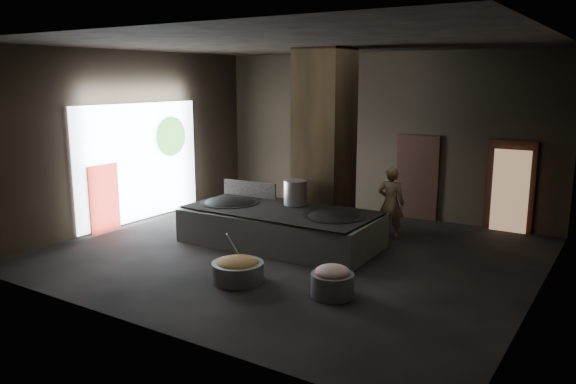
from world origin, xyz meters
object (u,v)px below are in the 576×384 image
Objects in this scene: hearth_platform at (281,228)px; stock_pot at (295,193)px; veg_basin at (238,272)px; wok_right at (334,220)px; meat_basin at (332,285)px; wok_left at (230,205)px; cook at (391,203)px.

hearth_platform is 0.92m from stock_pot.
stock_pot reaches higher than veg_basin.
stock_pot is at bearing 101.21° from veg_basin.
wok_right reaches higher than meat_basin.
wok_right is at bearing -21.04° from stock_pot.
meat_basin is at bearing -28.24° from wok_left.
wok_right is 2.25× the size of stock_pot.
cook is 4.09m from meat_basin.
wok_left is (-1.45, -0.05, 0.36)m from hearth_platform.
cook is at bearing 98.11° from meat_basin.
hearth_platform is 3.41× the size of wok_right.
wok_left is at bearing 17.63° from cook.
meat_basin is at bearing -47.85° from stock_pot.
cook is at bearing 28.64° from wok_left.
hearth_platform is 1.50m from wok_left.
wok_right reaches higher than veg_basin.
veg_basin is 1.90m from meat_basin.
hearth_platform reaches higher than veg_basin.
wok_left is at bearing 130.87° from veg_basin.
wok_right is 0.75× the size of cook.
stock_pot reaches higher than wok_right.
cook is (1.96, 1.81, 0.48)m from hearth_platform.
wok_right is 2.68m from veg_basin.
hearth_platform is at bearing 104.70° from veg_basin.
meat_basin reaches higher than veg_basin.
wok_right is at bearing 59.96° from cook.
veg_basin is (0.60, -3.03, -0.95)m from stock_pot.
cook reaches higher than stock_pot.
wok_left reaches higher than hearth_platform.
stock_pot is (-1.30, 0.50, 0.38)m from wok_right.
wok_right is at bearing 117.76° from meat_basin.
veg_basin is at bearing -77.61° from hearth_platform.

